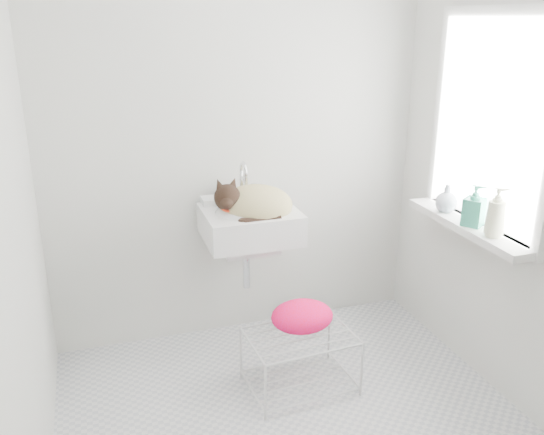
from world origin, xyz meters
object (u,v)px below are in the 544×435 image
object	(u,v)px
sink	(250,210)
bottle_a	(493,236)
bottle_b	(472,225)
wire_rack	(300,362)
bottle_c	(445,211)
cat	(253,204)

from	to	relation	value
sink	bottle_a	distance (m)	1.25
bottle_a	bottle_b	distance (m)	0.16
wire_rack	bottle_c	world-z (taller)	bottle_c
sink	bottle_a	bearing A→B (deg)	-36.72
bottle_a	sink	bearing A→B (deg)	143.28
cat	wire_rack	size ratio (longest dim) A/B	0.89
sink	bottle_c	world-z (taller)	sink
bottle_a	bottle_b	xyz separation A→B (m)	(0.00, 0.16, 0.00)
wire_rack	bottle_c	xyz separation A→B (m)	(0.87, 0.11, 0.70)
sink	bottle_c	bearing A→B (deg)	-19.41
bottle_c	cat	bearing A→B (deg)	161.24
sink	bottle_b	bearing A→B (deg)	-30.30
sink	bottle_a	world-z (taller)	same
sink	cat	bearing A→B (deg)	-52.25
cat	bottle_b	size ratio (longest dim) A/B	2.21
bottle_a	bottle_b	bearing A→B (deg)	90.00
wire_rack	bottle_b	world-z (taller)	bottle_b
wire_rack	sink	bearing A→B (deg)	105.46
cat	bottle_a	bearing A→B (deg)	-22.04
sink	bottle_b	size ratio (longest dim) A/B	2.40
bottle_b	bottle_c	bearing A→B (deg)	90.00
cat	bottle_c	world-z (taller)	cat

